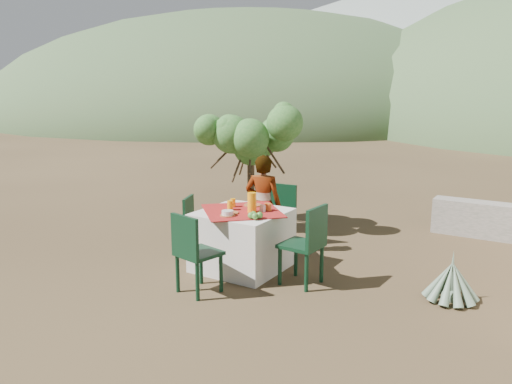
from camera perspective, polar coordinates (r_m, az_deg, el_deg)
ground at (r=6.64m, az=-7.34°, el=-8.33°), size 160.00×160.00×0.00m
table at (r=6.39m, az=-1.58°, el=-5.45°), size 1.30×1.30×0.76m
chair_far at (r=7.25m, az=2.74°, el=-2.37°), size 0.45×0.45×0.91m
chair_near at (r=5.60m, az=-7.19°, el=-6.60°), size 0.51×0.51×0.93m
chair_left at (r=6.86m, az=-6.87°, el=-3.62°), size 0.50×0.50×0.83m
chair_right at (r=5.83m, az=5.91°, el=-5.65°), size 0.47×0.47×0.96m
person at (r=6.88m, az=0.82°, el=-1.48°), size 0.58×0.45×1.39m
shrub_tree at (r=7.91m, az=-0.04°, el=5.58°), size 1.53×1.50×1.80m
agave at (r=5.89m, az=21.43°, el=-9.54°), size 0.59×0.59×0.63m
hill_near_left at (r=41.24m, az=-0.64°, el=8.55°), size 40.00×40.00×16.00m
hill_far_center at (r=57.43m, az=23.88°, el=8.45°), size 60.00×60.00×24.00m
plate_far at (r=6.55m, az=-0.40°, el=-1.50°), size 0.23×0.23×0.01m
plate_near at (r=6.15m, az=-2.93°, el=-2.39°), size 0.20×0.20×0.01m
glass_far at (r=6.48m, az=-2.64°, el=-1.23°), size 0.07×0.07×0.11m
glass_near at (r=6.31m, az=-2.98°, el=-1.54°), size 0.07×0.07×0.12m
juice_pitcher at (r=6.18m, az=-0.47°, el=-1.19°), size 0.11×0.11×0.25m
bowl_plate at (r=6.04m, az=-3.27°, el=-2.67°), size 0.19×0.19×0.01m
white_bowl at (r=6.03m, az=-3.27°, el=-2.37°), size 0.14×0.14×0.05m
jar_left at (r=6.30m, az=1.24°, el=-1.68°), size 0.06×0.06×0.09m
jar_right at (r=6.26m, az=1.53°, el=-1.75°), size 0.06×0.06×0.09m
napkin_holder at (r=6.22m, az=0.76°, el=-1.88°), size 0.07×0.05×0.09m
fruit_cluster at (r=5.89m, az=-0.14°, el=-2.67°), size 0.16×0.15×0.08m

